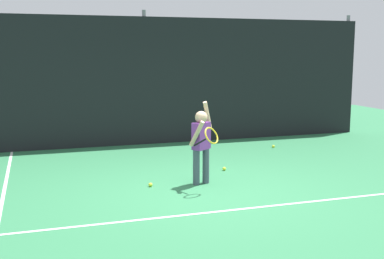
# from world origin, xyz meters

# --- Properties ---
(ground_plane) EXTENTS (20.00, 20.00, 0.00)m
(ground_plane) POSITION_xyz_m (0.00, 0.00, 0.00)
(ground_plane) COLOR #2D7247
(court_line_baseline) EXTENTS (9.00, 0.05, 0.00)m
(court_line_baseline) POSITION_xyz_m (0.00, -0.96, 0.00)
(court_line_baseline) COLOR white
(court_line_baseline) RESTS_ON ground
(court_line_sideline) EXTENTS (0.05, 9.00, 0.00)m
(court_line_sideline) POSITION_xyz_m (-2.99, 1.00, 0.00)
(court_line_sideline) COLOR white
(court_line_sideline) RESTS_ON ground
(back_fence_windscreen) EXTENTS (11.21, 0.08, 2.94)m
(back_fence_windscreen) POSITION_xyz_m (0.00, 4.20, 1.47)
(back_fence_windscreen) COLOR black
(back_fence_windscreen) RESTS_ON ground
(fence_post_1) EXTENTS (0.09, 0.09, 3.09)m
(fence_post_1) POSITION_xyz_m (0.00, 4.26, 1.54)
(fence_post_1) COLOR slate
(fence_post_1) RESTS_ON ground
(fence_post_2) EXTENTS (0.09, 0.09, 3.09)m
(fence_post_2) POSITION_xyz_m (5.45, 4.26, 1.54)
(fence_post_2) COLOR slate
(fence_post_2) RESTS_ON ground
(tennis_player) EXTENTS (0.49, 0.84, 1.35)m
(tennis_player) POSITION_xyz_m (0.07, 0.44, 0.73)
(tennis_player) COLOR #3F4C59
(tennis_player) RESTS_ON ground
(tennis_ball_0) EXTENTS (0.07, 0.07, 0.07)m
(tennis_ball_0) POSITION_xyz_m (0.77, 1.19, 0.03)
(tennis_ball_0) COLOR #CCE033
(tennis_ball_0) RESTS_ON ground
(tennis_ball_2) EXTENTS (0.07, 0.07, 0.07)m
(tennis_ball_2) POSITION_xyz_m (2.62, 2.84, 0.03)
(tennis_ball_2) COLOR #CCE033
(tennis_ball_2) RESTS_ON ground
(tennis_ball_3) EXTENTS (0.07, 0.07, 0.07)m
(tennis_ball_3) POSITION_xyz_m (-0.76, 0.54, 0.03)
(tennis_ball_3) COLOR #CCE033
(tennis_ball_3) RESTS_ON ground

